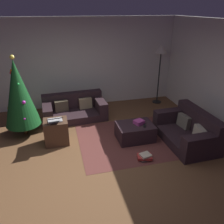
{
  "coord_description": "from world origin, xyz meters",
  "views": [
    {
      "loc": [
        -0.56,
        -3.61,
        2.82
      ],
      "look_at": [
        0.55,
        0.72,
        0.75
      ],
      "focal_mm": 36.31,
      "sensor_mm": 36.0,
      "label": 1
    }
  ],
  "objects": [
    {
      "name": "laptop",
      "position": [
        -0.67,
        0.92,
        0.62
      ],
      "size": [
        0.34,
        0.41,
        0.18
      ],
      "color": "silver",
      "rests_on": "side_table"
    },
    {
      "name": "christmas_tree",
      "position": [
        -1.42,
        1.6,
        1.04
      ],
      "size": [
        0.81,
        0.81,
        1.91
      ],
      "color": "brown",
      "rests_on": "ground_plane"
    },
    {
      "name": "side_table",
      "position": [
        -0.67,
        0.98,
        0.28
      ],
      "size": [
        0.52,
        0.44,
        0.56
      ],
      "primitive_type": "cube",
      "color": "#4C3323",
      "rests_on": "ground_plane"
    },
    {
      "name": "rear_partition",
      "position": [
        0.0,
        3.14,
        1.3
      ],
      "size": [
        6.4,
        0.12,
        2.6
      ],
      "primitive_type": "cube",
      "color": "silver",
      "rests_on": "ground_plane"
    },
    {
      "name": "ground_plane",
      "position": [
        0.0,
        0.0,
        0.0
      ],
      "size": [
        6.4,
        6.4,
        0.0
      ],
      "primitive_type": "plane",
      "color": "brown"
    },
    {
      "name": "corner_lamp",
      "position": [
        2.55,
        2.67,
        1.56
      ],
      "size": [
        0.36,
        0.36,
        1.82
      ],
      "color": "black",
      "rests_on": "ground_plane"
    },
    {
      "name": "gift_box",
      "position": [
        1.19,
        0.71,
        0.42
      ],
      "size": [
        0.26,
        0.25,
        0.09
      ],
      "primitive_type": "cube",
      "rotation": [
        0.0,
        0.0,
        0.39
      ],
      "color": "#B23F8C",
      "rests_on": "ottoman"
    },
    {
      "name": "couch_right",
      "position": [
        2.25,
        0.29,
        0.28
      ],
      "size": [
        0.94,
        1.54,
        0.73
      ],
      "rotation": [
        0.0,
        0.0,
        1.59
      ],
      "color": "#2D1E23",
      "rests_on": "ground_plane"
    },
    {
      "name": "ottoman",
      "position": [
        1.09,
        0.7,
        0.19
      ],
      "size": [
        0.83,
        0.61,
        0.38
      ],
      "primitive_type": "cube",
      "color": "#2D1E23",
      "rests_on": "ground_plane"
    },
    {
      "name": "couch_left",
      "position": [
        -0.16,
        2.25,
        0.25
      ],
      "size": [
        1.72,
        1.01,
        0.64
      ],
      "rotation": [
        0.0,
        0.0,
        3.19
      ],
      "color": "#2D1E23",
      "rests_on": "ground_plane"
    },
    {
      "name": "book_stack",
      "position": [
        1.03,
        -0.1,
        0.06
      ],
      "size": [
        0.33,
        0.27,
        0.13
      ],
      "color": "#4C423D",
      "rests_on": "ground_plane"
    },
    {
      "name": "tv_remote",
      "position": [
        1.27,
        0.58,
        0.39
      ],
      "size": [
        0.1,
        0.17,
        0.02
      ],
      "primitive_type": "cube",
      "rotation": [
        0.0,
        0.0,
        -0.37
      ],
      "color": "black",
      "rests_on": "ottoman"
    },
    {
      "name": "area_rug",
      "position": [
        1.09,
        0.7,
        0.0
      ],
      "size": [
        2.6,
        2.0,
        0.01
      ],
      "primitive_type": "cube",
      "color": "brown",
      "rests_on": "ground_plane"
    }
  ]
}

